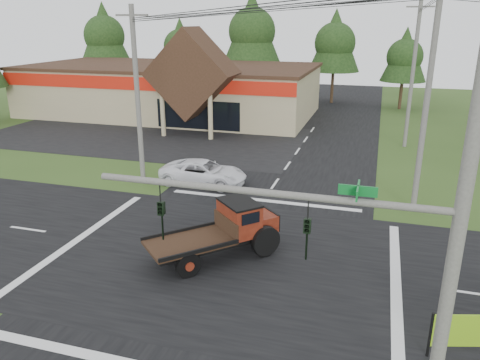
% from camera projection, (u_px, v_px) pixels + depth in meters
% --- Properties ---
extents(ground, '(120.00, 120.00, 0.00)m').
position_uv_depth(ground, '(224.00, 258.00, 19.92)').
color(ground, '#2D4619').
rests_on(ground, ground).
extents(road_ns, '(12.00, 120.00, 0.02)m').
position_uv_depth(road_ns, '(224.00, 258.00, 19.92)').
color(road_ns, black).
rests_on(road_ns, ground).
extents(road_ew, '(120.00, 12.00, 0.02)m').
position_uv_depth(road_ew, '(224.00, 258.00, 19.91)').
color(road_ew, black).
rests_on(road_ew, ground).
extents(parking_apron, '(28.00, 14.00, 0.02)m').
position_uv_depth(parking_apron, '(141.00, 136.00, 40.95)').
color(parking_apron, black).
rests_on(parking_apron, ground).
extents(cvs_building, '(30.40, 18.20, 9.19)m').
position_uv_depth(cvs_building, '(172.00, 88.00, 50.11)').
color(cvs_building, tan).
rests_on(cvs_building, ground).
extents(traffic_signal_mast, '(8.12, 0.24, 7.00)m').
position_uv_depth(traffic_signal_mast, '(366.00, 271.00, 10.11)').
color(traffic_signal_mast, '#595651').
rests_on(traffic_signal_mast, ground).
extents(utility_pole_nr, '(2.00, 0.30, 11.00)m').
position_uv_depth(utility_pole_nr, '(459.00, 230.00, 9.27)').
color(utility_pole_nr, '#595651').
rests_on(utility_pole_nr, ground).
extents(utility_pole_nw, '(2.00, 0.30, 10.50)m').
position_uv_depth(utility_pole_nw, '(137.00, 96.00, 27.62)').
color(utility_pole_nw, '#595651').
rests_on(utility_pole_nw, ground).
extents(utility_pole_ne, '(2.00, 0.30, 11.50)m').
position_uv_depth(utility_pole_ne, '(427.00, 100.00, 23.12)').
color(utility_pole_ne, '#595651').
rests_on(utility_pole_ne, ground).
extents(utility_pole_n, '(2.00, 0.30, 11.20)m').
position_uv_depth(utility_pole_n, '(413.00, 74.00, 35.87)').
color(utility_pole_n, '#595651').
rests_on(utility_pole_n, ground).
extents(tree_row_a, '(6.72, 6.72, 12.12)m').
position_uv_depth(tree_row_a, '(104.00, 34.00, 61.76)').
color(tree_row_a, '#332316').
rests_on(tree_row_a, ground).
extents(tree_row_b, '(5.60, 5.60, 10.10)m').
position_uv_depth(tree_row_b, '(180.00, 45.00, 61.30)').
color(tree_row_b, '#332316').
rests_on(tree_row_b, ground).
extents(tree_row_c, '(7.28, 7.28, 13.13)m').
position_uv_depth(tree_row_c, '(252.00, 29.00, 57.03)').
color(tree_row_c, '#332316').
rests_on(tree_row_c, ground).
extents(tree_row_d, '(6.16, 6.16, 11.11)m').
position_uv_depth(tree_row_d, '(335.00, 41.00, 55.66)').
color(tree_row_d, '#332316').
rests_on(tree_row_d, ground).
extents(tree_row_e, '(5.04, 5.04, 9.09)m').
position_uv_depth(tree_row_e, '(405.00, 55.00, 52.10)').
color(tree_row_e, '#332316').
rests_on(tree_row_e, ground).
extents(antique_flatbed_truck, '(5.54, 5.62, 2.39)m').
position_uv_depth(antique_flatbed_truck, '(216.00, 232.00, 19.59)').
color(antique_flatbed_truck, '#4F170B').
rests_on(antique_flatbed_truck, ground).
extents(white_pickup, '(5.35, 2.52, 1.48)m').
position_uv_depth(white_pickup, '(204.00, 173.00, 28.77)').
color(white_pickup, white).
rests_on(white_pickup, ground).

